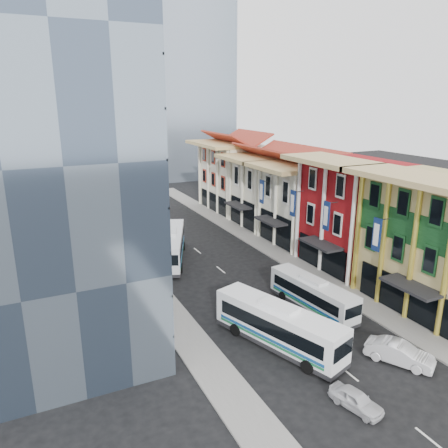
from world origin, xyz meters
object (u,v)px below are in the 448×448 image
bus_right (313,294)px  bus_left_far (171,245)px  bus_left_near (278,325)px  sedan_left (356,400)px  shophouse_tan (447,247)px  office_tower (45,144)px  sedan_right (399,353)px

bus_right → bus_left_far: bearing=107.1°
bus_left_near → bus_right: bus_left_near is taller
bus_right → sedan_left: (-5.53, -11.97, -0.94)m
shophouse_tan → bus_left_near: 17.15m
office_tower → sedan_left: 29.58m
sedan_left → sedan_right: bearing=7.4°
shophouse_tan → sedan_right: (-9.85, -4.66, -5.21)m
sedan_left → sedan_right: (6.17, 2.40, 0.19)m
bus_left_far → sedan_left: bearing=-63.5°
office_tower → bus_left_far: office_tower is taller
office_tower → bus_left_near: 23.43m
office_tower → bus_right: office_tower is taller
bus_left_near → shophouse_tan: bearing=-22.2°
bus_right → office_tower: bearing=149.6°
shophouse_tan → office_tower: office_tower is taller
shophouse_tan → bus_right: 12.41m
bus_left_near → sedan_right: (6.74, -5.73, -1.02)m
bus_right → shophouse_tan: bearing=-31.6°
sedan_right → sedan_left: bearing=171.1°
sedan_right → office_tower: bearing=108.4°
bus_right → sedan_left: bearing=-121.3°
bus_left_near → bus_right: size_ratio=1.18×
sedan_right → bus_left_near: bearing=109.5°
bus_left_far → bus_right: bus_left_far is taller
shophouse_tan → bus_left_far: shophouse_tan is taller
bus_left_far → bus_left_near: bearing=-63.5°
sedan_left → sedan_right: size_ratio=0.74×
sedan_left → bus_right: bearing=51.3°
bus_right → sedan_left: size_ratio=2.72×
bus_left_far → bus_right: bearing=-43.8°
shophouse_tan → sedan_left: size_ratio=3.98×
sedan_left → office_tower: bearing=111.6°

